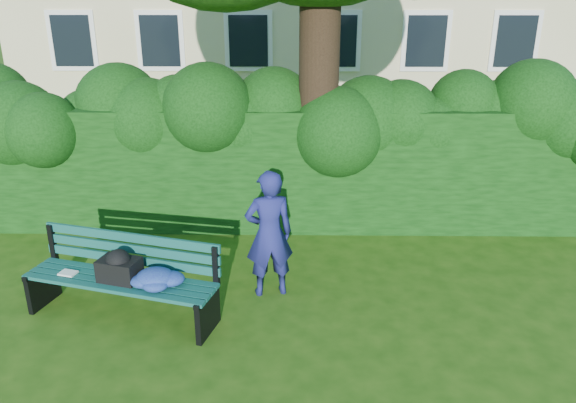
{
  "coord_description": "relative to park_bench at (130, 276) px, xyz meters",
  "views": [
    {
      "loc": [
        0.09,
        -5.76,
        3.4
      ],
      "look_at": [
        0.0,
        0.6,
        0.95
      ],
      "focal_mm": 35.0,
      "sensor_mm": 36.0,
      "label": 1
    }
  ],
  "objects": [
    {
      "name": "park_bench",
      "position": [
        0.0,
        0.0,
        0.0
      ],
      "size": [
        2.19,
        1.11,
        0.89
      ],
      "rotation": [
        0.0,
        0.0,
        -0.27
      ],
      "color": "#0D453D",
      "rests_on": "ground"
    },
    {
      "name": "man_reading",
      "position": [
        1.47,
        0.54,
        0.25
      ],
      "size": [
        0.62,
        0.48,
        1.52
      ],
      "primitive_type": "imported",
      "rotation": [
        0.0,
        0.0,
        3.37
      ],
      "color": "navy",
      "rests_on": "ground"
    },
    {
      "name": "hedge",
      "position": [
        1.68,
        2.68,
        0.4
      ],
      "size": [
        10.0,
        1.0,
        1.8
      ],
      "color": "black",
      "rests_on": "ground"
    },
    {
      "name": "ground",
      "position": [
        1.68,
        0.48,
        -0.5
      ],
      "size": [
        80.0,
        80.0,
        0.0
      ],
      "primitive_type": "plane",
      "color": "#204A0D",
      "rests_on": "ground"
    }
  ]
}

